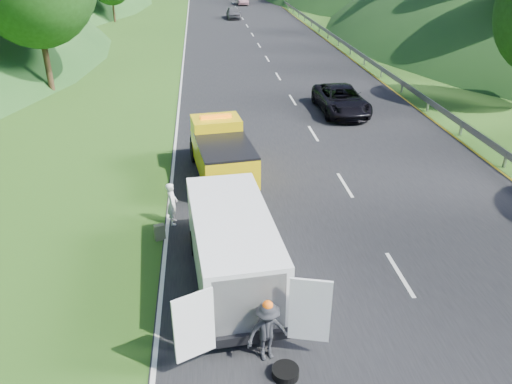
{
  "coord_description": "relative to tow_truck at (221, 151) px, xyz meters",
  "views": [
    {
      "loc": [
        -2.49,
        -13.41,
        8.74
      ],
      "look_at": [
        -0.88,
        1.25,
        1.3
      ],
      "focal_mm": 35.0,
      "sensor_mm": 36.0,
      "label": 1
    }
  ],
  "objects": [
    {
      "name": "tow_truck",
      "position": [
        0.0,
        0.0,
        0.0
      ],
      "size": [
        2.65,
        5.62,
        2.33
      ],
      "rotation": [
        0.0,
        0.0,
        0.13
      ],
      "color": "black",
      "rests_on": "ground"
    },
    {
      "name": "dist_car_a",
      "position": [
        3.72,
        46.72,
        -1.14
      ],
      "size": [
        1.66,
        4.12,
        1.4
      ],
      "primitive_type": "imported",
      "color": "#47464B",
      "rests_on": "ground"
    },
    {
      "name": "ground",
      "position": [
        1.85,
        -5.42,
        -1.14
      ],
      "size": [
        320.0,
        320.0,
        0.0
      ],
      "primitive_type": "plane",
      "color": "#38661E",
      "rests_on": "ground"
    },
    {
      "name": "child",
      "position": [
        -0.89,
        -6.32,
        -1.14
      ],
      "size": [
        0.63,
        0.66,
        1.07
      ],
      "primitive_type": "imported",
      "rotation": [
        0.0,
        0.0,
        -0.95
      ],
      "color": "tan",
      "rests_on": "ground"
    },
    {
      "name": "guardrail",
      "position": [
        12.15,
        47.08,
        -1.14
      ],
      "size": [
        0.06,
        140.0,
        1.52
      ],
      "primitive_type": "cube",
      "color": "gray",
      "rests_on": "ground"
    },
    {
      "name": "passing_suv",
      "position": [
        7.12,
        7.87,
        -1.14
      ],
      "size": [
        2.47,
        5.29,
        1.46
      ],
      "primitive_type": "imported",
      "rotation": [
        0.0,
        0.0,
        0.01
      ],
      "color": "black",
      "rests_on": "ground"
    },
    {
      "name": "suitcase",
      "position": [
        -2.24,
        -4.69,
        -0.87
      ],
      "size": [
        0.38,
        0.29,
        0.54
      ],
      "primitive_type": "cube",
      "rotation": [
        0.0,
        0.0,
        0.33
      ],
      "color": "#606048",
      "rests_on": "ground"
    },
    {
      "name": "road_surface",
      "position": [
        4.85,
        34.58,
        -1.13
      ],
      "size": [
        14.0,
        200.0,
        0.02
      ],
      "primitive_type": "cube",
      "color": "black",
      "rests_on": "ground"
    },
    {
      "name": "spare_tire",
      "position": [
        0.91,
        -10.82,
        -1.14
      ],
      "size": [
        0.61,
        0.61,
        0.2
      ],
      "primitive_type": "cylinder",
      "color": "black",
      "rests_on": "ground"
    },
    {
      "name": "woman",
      "position": [
        -1.84,
        -3.69,
        -1.14
      ],
      "size": [
        0.42,
        0.56,
        1.51
      ],
      "primitive_type": "imported",
      "rotation": [
        0.0,
        0.0,
        1.6
      ],
      "color": "silver",
      "rests_on": "ground"
    },
    {
      "name": "tree_line_right",
      "position": [
        24.85,
        54.58,
        -1.14
      ],
      "size": [
        14.0,
        140.0,
        14.0
      ],
      "primitive_type": null,
      "color": "#215418",
      "rests_on": "ground"
    },
    {
      "name": "white_van",
      "position": [
        -0.03,
        -7.22,
        0.14
      ],
      "size": [
        3.48,
        6.56,
        2.26
      ],
      "rotation": [
        0.0,
        0.0,
        0.08
      ],
      "color": "black",
      "rests_on": "ground"
    },
    {
      "name": "tree_line_left",
      "position": [
        -17.15,
        54.58,
        -1.14
      ],
      "size": [
        14.0,
        140.0,
        14.0
      ],
      "primitive_type": null,
      "color": "#215418",
      "rests_on": "ground"
    },
    {
      "name": "worker",
      "position": [
        0.57,
        -10.23,
        -1.14
      ],
      "size": [
        1.13,
        0.84,
        1.56
      ],
      "primitive_type": "imported",
      "rotation": [
        0.0,
        0.0,
        0.28
      ],
      "color": "black",
      "rests_on": "ground"
    },
    {
      "name": "dist_car_b",
      "position": [
        6.14,
        61.79,
        -1.14
      ],
      "size": [
        1.51,
        4.33,
        1.43
      ],
      "primitive_type": "imported",
      "color": "#7E545D",
      "rests_on": "ground"
    }
  ]
}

